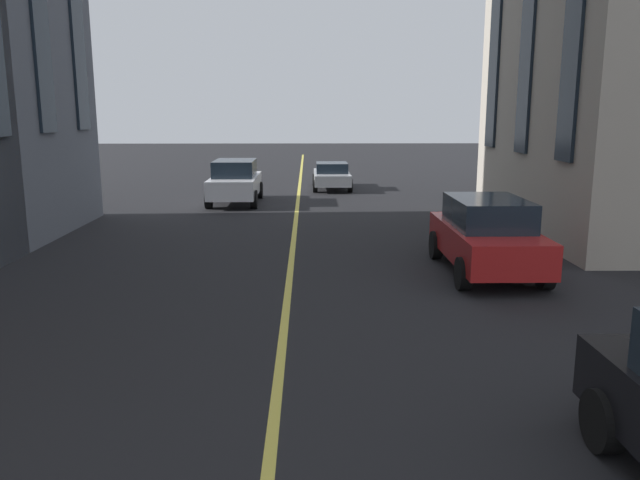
# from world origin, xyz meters

# --- Properties ---
(lane_centre_line) EXTENTS (80.00, 0.16, 0.01)m
(lane_centre_line) POSITION_xyz_m (20.00, 0.00, 0.00)
(lane_centre_line) COLOR #D8C64C
(lane_centre_line) RESTS_ON ground_plane
(car_red_mid) EXTENTS (4.70, 2.14, 1.88)m
(car_red_mid) POSITION_xyz_m (16.91, -4.90, 0.97)
(car_red_mid) COLOR #B21E1E
(car_red_mid) RESTS_ON ground_plane
(car_white_parked_a) EXTENTS (4.70, 2.14, 1.88)m
(car_white_parked_a) POSITION_xyz_m (29.18, 2.72, 0.97)
(car_white_parked_a) COLOR silver
(car_white_parked_a) RESTS_ON ground_plane
(car_silver_far) EXTENTS (4.40, 1.95, 1.37)m
(car_silver_far) POSITION_xyz_m (34.21, -1.68, 0.70)
(car_silver_far) COLOR #B7BABF
(car_silver_far) RESTS_ON ground_plane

